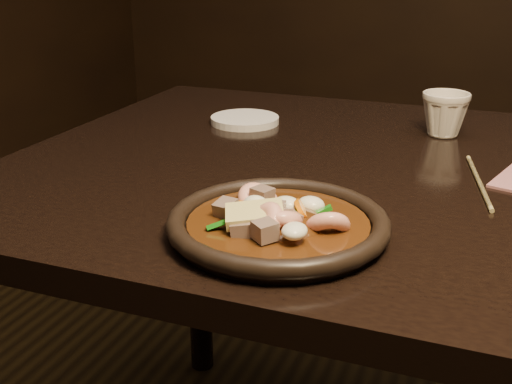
% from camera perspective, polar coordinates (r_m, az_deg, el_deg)
% --- Properties ---
extents(plate, '(0.27, 0.27, 0.03)m').
position_cam_1_polar(plate, '(0.76, 1.98, -2.90)').
color(plate, black).
rests_on(plate, table).
extents(stirfry, '(0.18, 0.16, 0.06)m').
position_cam_1_polar(stirfry, '(0.76, 1.87, -2.48)').
color(stirfry, '#3A1D0A').
rests_on(stirfry, plate).
extents(saucer_left, '(0.13, 0.13, 0.01)m').
position_cam_1_polar(saucer_left, '(1.25, -1.00, 6.42)').
color(saucer_left, white).
rests_on(saucer_left, table).
extents(tea_cup, '(0.09, 0.08, 0.09)m').
position_cam_1_polar(tea_cup, '(1.21, 16.44, 6.78)').
color(tea_cup, beige).
rests_on(tea_cup, table).
extents(chopsticks, '(0.05, 0.22, 0.01)m').
position_cam_1_polar(chopsticks, '(0.99, 19.20, 0.90)').
color(chopsticks, tan).
rests_on(chopsticks, table).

